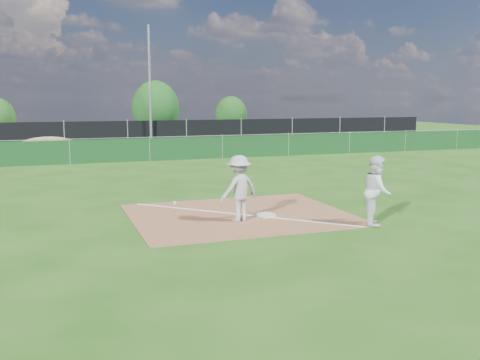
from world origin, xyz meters
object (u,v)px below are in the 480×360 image
object	(u,v)px
first_base	(266,215)
runner	(377,190)
light_pole	(150,87)
play_at_first	(239,188)
car_mid	(77,132)
tree_right	(231,115)
tree_mid	(156,108)
car_left	(61,133)
car_right	(172,133)

from	to	relation	value
first_base	runner	xyz separation A→B (m)	(2.36, -1.77, 0.84)
light_pole	play_at_first	size ratio (longest dim) A/B	3.25
car_mid	tree_right	xyz separation A→B (m)	(13.88, 5.65, 1.00)
car_mid	tree_right	bearing A→B (deg)	-90.03
light_pole	runner	distance (m)	24.21
light_pole	tree_mid	xyz separation A→B (m)	(2.35, 10.48, -1.53)
car_left	tree_mid	xyz separation A→B (m)	(7.92, 5.25, 1.70)
play_at_first	tree_right	world-z (taller)	tree_right
light_pole	runner	xyz separation A→B (m)	(1.46, -23.96, -3.10)
first_base	runner	world-z (taller)	runner
light_pole	car_mid	xyz separation A→B (m)	(-4.43, 5.56, -3.21)
car_right	tree_right	world-z (taller)	tree_right
light_pole	first_base	size ratio (longest dim) A/B	20.43
tree_mid	tree_right	bearing A→B (deg)	5.82
runner	tree_mid	world-z (taller)	tree_mid
car_mid	first_base	bearing A→B (deg)	165.08
car_left	runner	bearing A→B (deg)	-176.29
light_pole	tree_mid	world-z (taller)	light_pole
light_pole	tree_right	xyz separation A→B (m)	(9.46, 11.20, -2.21)
light_pole	car_mid	distance (m)	7.80
first_base	play_at_first	world-z (taller)	play_at_first
light_pole	car_right	bearing A→B (deg)	61.37
tree_mid	tree_right	world-z (taller)	tree_mid
first_base	car_left	bearing A→B (deg)	99.65
first_base	tree_mid	bearing A→B (deg)	84.31
car_right	car_mid	bearing A→B (deg)	89.14
car_mid	light_pole	bearing A→B (deg)	-163.60
car_left	car_mid	world-z (taller)	car_mid
tree_mid	runner	bearing A→B (deg)	-91.48
car_mid	car_left	bearing A→B (deg)	84.10
runner	tree_mid	xyz separation A→B (m)	(0.89, 34.44, 1.57)
tree_mid	car_right	bearing A→B (deg)	-90.11
first_base	car_mid	xyz separation A→B (m)	(-3.52, 27.75, 0.73)
light_pole	tree_right	size ratio (longest dim) A/B	2.30
tree_right	car_mid	bearing A→B (deg)	-157.87
play_at_first	tree_mid	size ratio (longest dim) A/B	0.51
car_mid	car_right	xyz separation A→B (m)	(6.77, -1.27, -0.08)
tree_right	play_at_first	bearing A→B (deg)	-108.48
play_at_first	runner	bearing A→B (deg)	-25.11
runner	car_mid	bearing A→B (deg)	40.60
play_at_first	car_mid	size ratio (longest dim) A/B	0.52
first_base	car_mid	distance (m)	27.99
car_left	play_at_first	bearing A→B (deg)	177.95
runner	car_left	distance (m)	30.02
car_right	tree_right	xyz separation A→B (m)	(7.12, 6.92, 1.08)
first_base	car_mid	size ratio (longest dim) A/B	0.08
play_at_first	car_right	distance (m)	27.05
first_base	car_mid	world-z (taller)	car_mid
runner	car_right	distance (m)	28.27
first_base	car_left	distance (m)	27.82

